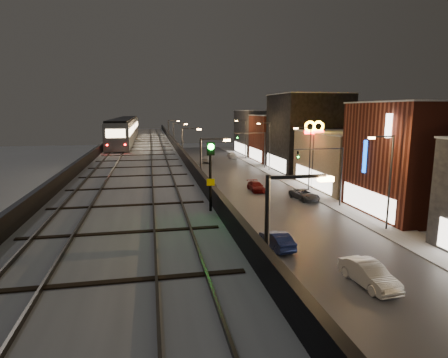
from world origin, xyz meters
TOP-DOWN VIEW (x-y plane):
  - ground at (0.00, 0.00)m, footprint 220.00×220.00m
  - road_surface at (7.50, 35.00)m, footprint 17.00×120.00m
  - sidewalk_right at (17.50, 35.00)m, footprint 4.00×120.00m
  - under_viaduct_pavement at (-6.00, 35.00)m, footprint 11.00×120.00m
  - elevated_viaduct at (-6.00, 31.84)m, footprint 9.00×100.00m
  - viaduct_trackbed at (-6.01, 31.97)m, footprint 8.40×100.00m
  - viaduct_parapet_streetside at (-1.65, 32.00)m, footprint 0.30×100.00m
  - viaduct_parapet_far at (-10.35, 32.00)m, footprint 0.30×100.00m
  - building_b at (23.99, 18.00)m, footprint 12.20×12.20m
  - building_c at (23.99, 32.00)m, footprint 12.20×15.20m
  - building_d at (23.99, 48.00)m, footprint 12.20×13.20m
  - building_e at (23.99, 62.00)m, footprint 12.20×12.20m
  - building_f at (23.99, 76.00)m, footprint 12.20×16.20m
  - streetlight_left_0 at (-0.43, -5.00)m, footprint 2.57×0.28m
  - streetlight_left_1 at (-0.43, 13.00)m, footprint 2.57×0.28m
  - streetlight_right_1 at (16.73, 13.00)m, footprint 2.56×0.28m
  - streetlight_left_2 at (-0.43, 31.00)m, footprint 2.57×0.28m
  - streetlight_right_2 at (16.73, 31.00)m, footprint 2.56×0.28m
  - streetlight_left_3 at (-0.43, 49.00)m, footprint 2.57×0.28m
  - streetlight_right_3 at (16.73, 49.00)m, footprint 2.56×0.28m
  - streetlight_left_4 at (-0.43, 67.00)m, footprint 2.57×0.28m
  - streetlight_right_4 at (16.73, 67.00)m, footprint 2.56×0.28m
  - traffic_light_rig_a at (15.84, 22.00)m, footprint 6.10×0.34m
  - traffic_light_rig_b at (15.84, 52.00)m, footprint 6.10×0.34m
  - subway_train at (-8.50, 42.75)m, footprint 2.88×34.51m
  - rail_signal at (-2.10, -0.85)m, footprint 0.37×0.44m
  - car_taxi at (2.65, 11.03)m, footprint 1.84×3.91m
  - car_near_white at (5.16, 10.39)m, footprint 2.01×4.39m
  - car_mid_silver at (2.93, 34.59)m, footprint 2.34×5.04m
  - car_mid_dark at (7.15, 62.43)m, footprint 3.32×5.00m
  - car_far_white at (3.19, 56.11)m, footprint 2.80×4.31m
  - car_onc_silver at (8.82, 2.91)m, footprint 2.07×4.78m
  - car_onc_dark at (14.15, 25.77)m, footprint 2.96×5.02m
  - car_onc_white at (9.57, 31.92)m, footprint 1.85×4.48m
  - car_onc_red at (13.97, 67.76)m, footprint 1.72×4.24m
  - sign_mcdonalds at (18.00, 32.14)m, footprint 2.89×0.44m
  - sign_citgo at (18.50, 15.09)m, footprint 2.30×0.39m
  - sign_carwash at (18.50, 19.02)m, footprint 1.56×0.35m

SIDE VIEW (x-z plane):
  - ground at x=0.00m, z-range 0.00..0.00m
  - road_surface at x=7.50m, z-range 0.00..0.06m
  - under_viaduct_pavement at x=-6.00m, z-range 0.00..0.06m
  - sidewalk_right at x=17.50m, z-range 0.00..0.14m
  - car_taxi at x=2.65m, z-range 0.00..1.29m
  - car_onc_white at x=9.57m, z-range 0.00..1.30m
  - car_onc_dark at x=14.15m, z-range 0.00..1.31m
  - car_mid_dark at x=7.15m, z-range 0.00..1.35m
  - car_far_white at x=3.19m, z-range 0.00..1.36m
  - car_near_white at x=5.16m, z-range 0.00..1.40m
  - car_mid_silver at x=2.93m, z-range 0.00..1.40m
  - car_onc_red at x=13.97m, z-range 0.00..1.44m
  - car_onc_silver at x=8.82m, z-range 0.00..1.53m
  - building_c at x=23.99m, z-range 0.00..8.16m
  - traffic_light_rig_a at x=15.84m, z-range 1.00..8.00m
  - traffic_light_rig_b at x=15.84m, z-range 1.00..8.00m
  - building_e at x=23.99m, z-range 0.00..10.16m
  - streetlight_left_0 at x=-0.43m, z-range 0.74..9.74m
  - streetlight_left_1 at x=-0.43m, z-range 0.74..9.74m
  - streetlight_right_1 at x=16.73m, z-range 0.74..9.74m
  - streetlight_left_2 at x=-0.43m, z-range 0.74..9.74m
  - streetlight_right_2 at x=16.73m, z-range 0.74..9.74m
  - streetlight_left_3 at x=-0.43m, z-range 0.74..9.74m
  - streetlight_right_3 at x=16.73m, z-range 0.74..9.74m
  - streetlight_left_4 at x=-0.43m, z-range 0.74..9.74m
  - streetlight_right_4 at x=16.73m, z-range 0.74..9.74m
  - building_f at x=23.99m, z-range 0.00..11.16m
  - elevated_viaduct at x=-6.00m, z-range 2.47..8.77m
  - sign_carwash at x=18.50m, z-range 1.64..9.71m
  - building_b at x=23.99m, z-range 0.00..12.16m
  - viaduct_trackbed at x=-6.01m, z-range 6.23..6.55m
  - viaduct_parapet_streetside at x=-1.65m, z-range 6.30..7.40m
  - viaduct_parapet_far at x=-10.35m, z-range 6.30..7.40m
  - building_d at x=23.99m, z-range 0.00..14.16m
  - sign_mcdonalds at x=18.00m, z-range 3.02..12.77m
  - subway_train at x=-8.50m, z-range 6.61..10.04m
  - sign_citgo at x=18.50m, z-range 2.90..13.83m
  - rail_signal at x=-2.10m, z-range 7.30..10.51m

